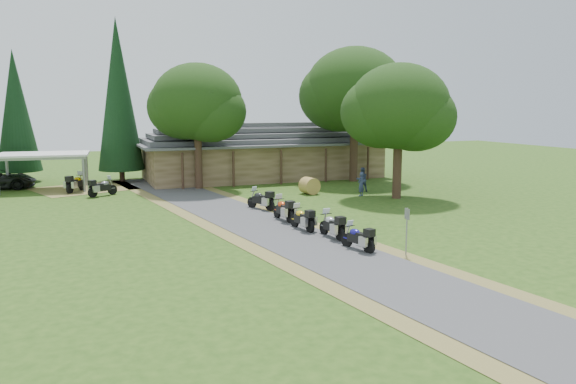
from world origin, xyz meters
name	(u,v)px	position (x,y,z in m)	size (l,w,h in m)	color
ground	(311,246)	(0.00, 0.00, 0.00)	(120.00, 120.00, 0.00)	#254814
driveway	(271,229)	(-0.50, 4.00, 0.00)	(46.00, 46.00, 0.00)	#3E3F41
lodge	(263,150)	(6.00, 24.00, 2.45)	(21.40, 9.40, 4.90)	brown
carport	(45,172)	(-11.72, 23.14, 1.39)	(6.42, 4.28, 2.78)	silver
motorcycle_row_a	(358,237)	(1.64, -1.39, 0.62)	(1.80, 0.59, 1.23)	navy
motorcycle_row_b	(332,224)	(1.60, 1.11, 0.67)	(1.96, 0.64, 1.34)	#ACAFB5
motorcycle_row_c	(302,218)	(0.94, 3.23, 0.65)	(1.91, 0.62, 1.30)	yellow
motorcycle_row_d	(283,208)	(0.90, 5.79, 0.70)	(2.04, 0.67, 1.40)	#DE4515
motorcycle_row_e	(261,199)	(0.84, 9.50, 0.67)	(1.97, 0.64, 1.35)	black
motorcycle_carport_a	(76,182)	(-9.58, 21.13, 0.73)	(2.12, 0.69, 1.45)	#CC9F00
motorcycle_carport_b	(102,186)	(-7.88, 18.47, 0.69)	(2.01, 0.65, 1.37)	slate
person_a	(361,182)	(9.09, 11.81, 1.00)	(0.57, 0.41, 1.99)	navy
person_b	(362,177)	(10.15, 13.59, 1.05)	(0.60, 0.43, 2.11)	navy
hay_bale	(309,186)	(6.06, 13.93, 0.60)	(1.21, 1.21, 1.11)	#A77E3D
sign_post	(407,232)	(3.13, -2.94, 1.03)	(0.37, 0.06, 2.06)	gray
oak_lodge_left	(197,119)	(-0.77, 19.46, 5.34)	(6.77, 6.77, 10.68)	black
oak_lodge_right	(355,108)	(12.32, 18.97, 6.14)	(8.29, 8.29, 12.28)	black
oak_driveway	(399,124)	(10.91, 10.07, 5.06)	(6.82, 6.82, 10.13)	black
cedar_near	(119,100)	(-5.86, 26.00, 6.74)	(3.74, 3.74, 13.48)	black
cedar_far	(16,116)	(-13.76, 28.66, 5.43)	(3.53, 3.53, 10.87)	black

